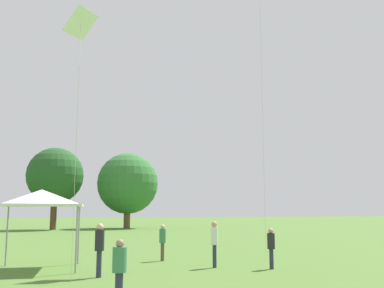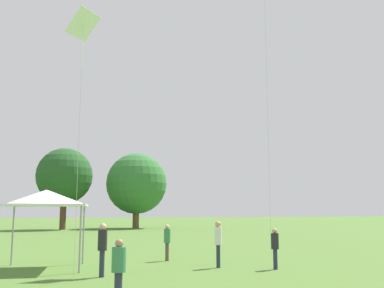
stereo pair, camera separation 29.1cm
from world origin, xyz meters
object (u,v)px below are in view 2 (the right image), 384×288
(kite_1, at_px, (83,30))
(distant_tree_2, at_px, (65,176))
(person_standing_0, at_px, (102,244))
(person_standing_1, at_px, (167,239))
(canopy_tent, at_px, (46,198))
(person_standing_4, at_px, (119,266))
(person_standing_6, at_px, (275,244))
(distant_tree_0, at_px, (136,184))
(person_standing_5, at_px, (218,239))

(kite_1, bearing_deg, distant_tree_2, -93.07)
(person_standing_0, bearing_deg, person_standing_1, -54.01)
(canopy_tent, bearing_deg, kite_1, -77.36)
(person_standing_0, distance_m, canopy_tent, 3.81)
(person_standing_0, relative_size, canopy_tent, 0.50)
(person_standing_1, height_order, person_standing_4, person_standing_1)
(person_standing_0, height_order, person_standing_1, person_standing_0)
(distant_tree_2, bearing_deg, person_standing_6, -82.21)
(person_standing_1, bearing_deg, distant_tree_0, 127.00)
(person_standing_4, bearing_deg, person_standing_6, 56.13)
(person_standing_0, height_order, person_standing_4, person_standing_0)
(person_standing_0, bearing_deg, canopy_tent, 18.25)
(person_standing_1, bearing_deg, canopy_tent, -120.88)
(person_standing_1, bearing_deg, distant_tree_2, 140.84)
(person_standing_1, bearing_deg, person_standing_6, -6.63)
(person_standing_5, bearing_deg, person_standing_0, 56.84)
(kite_1, bearing_deg, distant_tree_0, -104.91)
(distant_tree_0, bearing_deg, person_standing_6, -94.81)
(canopy_tent, bearing_deg, person_standing_4, -78.24)
(person_standing_0, xyz_separation_m, person_standing_4, (-0.25, -4.64, -0.18))
(distant_tree_0, relative_size, distant_tree_2, 0.99)
(canopy_tent, relative_size, kite_1, 0.40)
(person_standing_6, xyz_separation_m, distant_tree_0, (3.53, 41.98, 4.78))
(person_standing_0, distance_m, person_standing_5, 4.78)
(kite_1, distance_m, distant_tree_2, 41.58)
(person_standing_1, xyz_separation_m, canopy_tent, (-5.27, -1.14, 1.73))
(person_standing_5, bearing_deg, canopy_tent, 28.08)
(person_standing_5, height_order, distant_tree_2, distant_tree_2)
(person_standing_6, xyz_separation_m, distant_tree_2, (-5.58, 40.77, 5.45))
(person_standing_6, bearing_deg, person_standing_0, 161.89)
(person_standing_0, bearing_deg, person_standing_6, -104.84)
(canopy_tent, xyz_separation_m, kite_1, (0.85, -3.77, 5.56))
(person_standing_4, xyz_separation_m, distant_tree_2, (1.21, 45.29, 5.47))
(person_standing_1, height_order, distant_tree_2, distant_tree_2)
(person_standing_1, xyz_separation_m, distant_tree_2, (-2.49, 36.58, 5.41))
(distant_tree_0, distance_m, distant_tree_2, 9.22)
(distant_tree_0, bearing_deg, person_standing_5, -97.54)
(person_standing_5, distance_m, distant_tree_0, 41.42)
(person_standing_5, bearing_deg, distant_tree_2, -40.38)
(person_standing_0, distance_m, person_standing_1, 5.33)
(person_standing_0, xyz_separation_m, person_standing_6, (6.54, -0.13, -0.16))
(person_standing_1, relative_size, canopy_tent, 0.45)
(distant_tree_0, bearing_deg, kite_1, -104.51)
(person_standing_1, height_order, kite_1, kite_1)
(person_standing_0, distance_m, distant_tree_2, 41.00)
(person_standing_1, height_order, person_standing_6, person_standing_1)
(person_standing_4, relative_size, distant_tree_2, 0.16)
(person_standing_1, distance_m, distant_tree_0, 38.66)
(person_standing_4, bearing_deg, distant_tree_0, 100.01)
(distant_tree_0, height_order, distant_tree_2, distant_tree_2)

